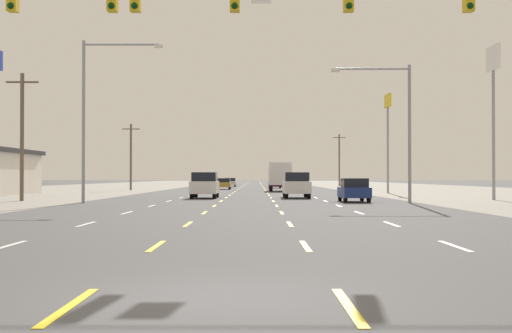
# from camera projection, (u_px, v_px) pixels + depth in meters

# --- Properties ---
(ground_plane) EXTENTS (572.00, 572.00, 0.00)m
(ground_plane) POSITION_uv_depth(u_px,v_px,m) (248.00, 192.00, 75.13)
(ground_plane) COLOR #4C4C4F
(lot_apron_left) EXTENTS (28.00, 440.00, 0.01)m
(lot_apron_left) POSITION_uv_depth(u_px,v_px,m) (21.00, 192.00, 75.04)
(lot_apron_left) COLOR gray
(lot_apron_left) RESTS_ON ground
(lot_apron_right) EXTENTS (28.00, 440.00, 0.01)m
(lot_apron_right) POSITION_uv_depth(u_px,v_px,m) (474.00, 192.00, 75.23)
(lot_apron_right) COLOR gray
(lot_apron_right) RESTS_ON ground
(lane_markings) EXTENTS (10.64, 227.60, 0.01)m
(lane_markings) POSITION_uv_depth(u_px,v_px,m) (250.00, 187.00, 113.63)
(lane_markings) COLOR white
(lane_markings) RESTS_ON ground
(signal_span_wire) EXTENTS (27.21, 0.53, 8.84)m
(signal_span_wire) POSITION_uv_depth(u_px,v_px,m) (228.00, 53.00, 20.88)
(signal_span_wire) COLOR brown
(signal_span_wire) RESTS_ON ground
(hatchback_far_right_nearest) EXTENTS (1.72, 3.90, 1.54)m
(hatchback_far_right_nearest) POSITION_uv_depth(u_px,v_px,m) (351.00, 190.00, 44.81)
(hatchback_far_right_nearest) COLOR navy
(hatchback_far_right_nearest) RESTS_ON ground
(suv_inner_left_near) EXTENTS (1.98, 4.90, 1.98)m
(suv_inner_left_near) POSITION_uv_depth(u_px,v_px,m) (202.00, 185.00, 52.74)
(suv_inner_left_near) COLOR white
(suv_inner_left_near) RESTS_ON ground
(suv_inner_right_mid) EXTENTS (1.98, 4.90, 1.98)m
(suv_inner_right_mid) POSITION_uv_depth(u_px,v_px,m) (294.00, 185.00, 53.28)
(suv_inner_right_mid) COLOR white
(suv_inner_right_mid) RESTS_ON ground
(box_truck_inner_right_midfar) EXTENTS (2.40, 7.20, 3.23)m
(box_truck_inner_right_midfar) POSITION_uv_depth(u_px,v_px,m) (277.00, 175.00, 78.96)
(box_truck_inner_right_midfar) COLOR maroon
(box_truck_inner_right_midfar) RESTS_ON ground
(sedan_inner_left_far) EXTENTS (1.80, 4.50, 1.46)m
(sedan_inner_left_far) POSITION_uv_depth(u_px,v_px,m) (221.00, 184.00, 89.87)
(sedan_inner_left_far) COLOR #B28C33
(sedan_inner_left_far) RESTS_ON ground
(sedan_inner_right_farther) EXTENTS (1.80, 4.50, 1.46)m
(sedan_inner_right_farther) POSITION_uv_depth(u_px,v_px,m) (272.00, 183.00, 100.43)
(sedan_inner_right_farther) COLOR navy
(sedan_inner_right_farther) RESTS_ON ground
(suv_far_right_farthest) EXTENTS (1.98, 4.90, 1.98)m
(suv_far_right_farthest) POSITION_uv_depth(u_px,v_px,m) (291.00, 181.00, 112.79)
(suv_far_right_farthest) COLOR maroon
(suv_far_right_farthest) RESTS_ON ground
(sedan_inner_left_distant_a) EXTENTS (1.80, 4.50, 1.46)m
(sedan_inner_left_distant_a) POSITION_uv_depth(u_px,v_px,m) (228.00, 182.00, 115.73)
(sedan_inner_left_distant_a) COLOR silver
(sedan_inner_left_distant_a) RESTS_ON ground
(sedan_inner_right_distant_b) EXTENTS (1.80, 4.50, 1.46)m
(sedan_inner_right_distant_b) POSITION_uv_depth(u_px,v_px,m) (272.00, 182.00, 118.79)
(sedan_inner_right_distant_b) COLOR #4C196B
(sedan_inner_right_distant_b) RESTS_ON ground
(suv_far_right_distant_c) EXTENTS (1.98, 4.90, 1.98)m
(suv_far_right_distant_c) POSITION_uv_depth(u_px,v_px,m) (286.00, 180.00, 129.61)
(suv_far_right_distant_c) COLOR navy
(suv_far_right_distant_c) RESTS_ON ground
(pole_sign_right_row_1) EXTENTS (0.24, 2.42, 10.92)m
(pole_sign_right_row_1) POSITION_uv_depth(u_px,v_px,m) (490.00, 82.00, 48.87)
(pole_sign_right_row_1) COLOR gray
(pole_sign_right_row_1) RESTS_ON ground
(pole_sign_right_row_2) EXTENTS (0.24, 2.59, 10.03)m
(pole_sign_right_row_2) POSITION_uv_depth(u_px,v_px,m) (385.00, 117.00, 69.80)
(pole_sign_right_row_2) COLOR gray
(pole_sign_right_row_2) RESTS_ON ground
(streetlight_left_row_0) EXTENTS (5.04, 0.26, 10.13)m
(streetlight_left_row_0) POSITION_uv_depth(u_px,v_px,m) (90.00, 107.00, 42.81)
(streetlight_left_row_0) COLOR gray
(streetlight_left_row_0) RESTS_ON ground
(streetlight_right_row_0) EXTENTS (4.98, 0.26, 8.61)m
(streetlight_right_row_0) POSITION_uv_depth(u_px,v_px,m) (397.00, 120.00, 42.86)
(streetlight_right_row_0) COLOR gray
(streetlight_right_row_0) RESTS_ON ground
(utility_pole_left_row_0) EXTENTS (2.20, 0.26, 8.67)m
(utility_pole_left_row_0) POSITION_uv_depth(u_px,v_px,m) (19.00, 134.00, 46.60)
(utility_pole_left_row_0) COLOR brown
(utility_pole_left_row_0) RESTS_ON ground
(utility_pole_left_row_1) EXTENTS (2.20, 0.26, 8.20)m
(utility_pole_left_row_1) POSITION_uv_depth(u_px,v_px,m) (128.00, 156.00, 85.57)
(utility_pole_left_row_1) COLOR brown
(utility_pole_left_row_1) RESTS_ON ground
(utility_pole_right_row_2) EXTENTS (2.20, 0.26, 9.12)m
(utility_pole_right_row_2) POSITION_uv_depth(u_px,v_px,m) (337.00, 159.00, 120.42)
(utility_pole_right_row_2) COLOR brown
(utility_pole_right_row_2) RESTS_ON ground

